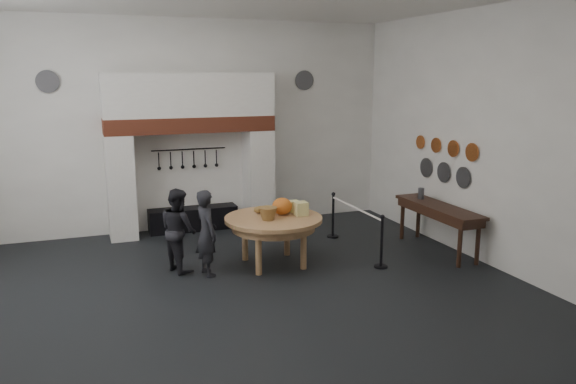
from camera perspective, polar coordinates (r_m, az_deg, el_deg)
name	(u,v)px	position (r m, az deg, el deg)	size (l,w,h in m)	color
floor	(240,290)	(9.03, -4.91, -9.88)	(9.00, 8.00, 0.02)	black
wall_back	(187,126)	(12.34, -10.19, 6.64)	(9.00, 0.02, 4.50)	white
wall_front	(364,207)	(4.78, 7.73, -1.49)	(9.00, 0.02, 4.50)	white
wall_right	(482,137)	(10.57, 19.13, 5.31)	(0.02, 8.00, 4.50)	white
chimney_pier_left	(121,187)	(11.98, -16.62, 0.49)	(0.55, 0.70, 2.15)	silver
chimney_pier_right	(258,178)	(12.51, -3.04, 1.45)	(0.55, 0.70, 2.15)	silver
hearth_brick_band	(190,124)	(11.99, -9.89, 6.79)	(3.50, 0.72, 0.32)	#9E442B
chimney_hood	(189,95)	(11.95, -9.99, 9.70)	(3.50, 0.70, 0.90)	silver
iron_range	(193,219)	(12.41, -9.61, -2.70)	(1.90, 0.45, 0.50)	black
utensil_rail	(189,149)	(12.32, -10.03, 4.29)	(0.02, 0.02, 1.60)	black
work_table	(273,219)	(9.90, -1.49, -2.75)	(1.73, 1.73, 0.07)	tan
pumpkin	(282,206)	(10.01, -0.60, -1.46)	(0.36, 0.36, 0.31)	#CF601D
cheese_block_big	(301,209)	(9.99, 1.31, -1.70)	(0.22, 0.22, 0.24)	#D6D080
cheese_block_small	(294,206)	(10.26, 0.58, -1.45)	(0.18, 0.18, 0.20)	#F9F595
wicker_basket	(268,214)	(9.68, -2.04, -2.21)	(0.32, 0.32, 0.22)	olive
bread_loaf	(262,209)	(10.17, -2.67, -1.78)	(0.31, 0.18, 0.13)	olive
visitor_near	(207,233)	(9.53, -8.28, -4.12)	(0.54, 0.35, 1.47)	black
visitor_far	(179,230)	(9.84, -11.06, -3.78)	(0.70, 0.55, 1.44)	black
side_table	(439,207)	(11.03, 15.05, -1.47)	(0.55, 2.20, 0.06)	#331D12
pewter_jug	(421,193)	(11.48, 13.36, -0.15)	(0.12, 0.12, 0.22)	#4C4C51
copper_pan_a	(472,152)	(10.74, 18.18, 3.85)	(0.34, 0.34, 0.03)	#C6662D
copper_pan_b	(453,149)	(11.17, 16.43, 4.25)	(0.32, 0.32, 0.03)	#C6662D
copper_pan_c	(436,145)	(11.61, 14.81, 4.62)	(0.30, 0.30, 0.03)	#C6662D
copper_pan_d	(420,142)	(12.06, 13.30, 4.95)	(0.28, 0.28, 0.03)	#C6662D
pewter_plate_left	(463,178)	(10.97, 17.37, 1.41)	(0.40, 0.40, 0.03)	#4C4C51
pewter_plate_mid	(444,172)	(11.44, 15.54, 1.94)	(0.40, 0.40, 0.03)	#4C4C51
pewter_plate_right	(426,168)	(11.92, 13.85, 2.42)	(0.40, 0.40, 0.03)	#4C4C51
pewter_plate_back_left	(48,81)	(12.06, -23.24, 10.28)	(0.44, 0.44, 0.03)	#4C4C51
pewter_plate_back_right	(304,80)	(13.01, 1.68, 11.28)	(0.44, 0.44, 0.03)	#4C4C51
barrier_post_near	(382,243)	(9.98, 9.49, -5.12)	(0.05, 0.05, 0.90)	black
barrier_post_far	(333,216)	(11.69, 4.60, -2.47)	(0.05, 0.05, 0.90)	black
barrier_rope	(356,208)	(10.72, 6.90, -1.63)	(0.04, 0.04, 2.00)	white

